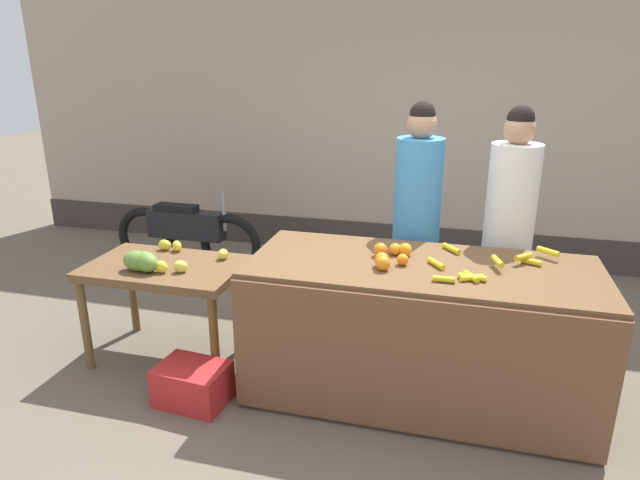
{
  "coord_description": "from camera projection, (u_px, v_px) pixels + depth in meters",
  "views": [
    {
      "loc": [
        0.59,
        -3.21,
        2.13
      ],
      "look_at": [
        -0.3,
        0.15,
        0.96
      ],
      "focal_mm": 30.81,
      "sensor_mm": 36.0,
      "label": 1
    }
  ],
  "objects": [
    {
      "name": "market_wall_back",
      "position": [
        411.0,
        103.0,
        5.74
      ],
      "size": [
        9.2,
        0.23,
        3.38
      ],
      "color": "tan",
      "rests_on": "ground"
    },
    {
      "name": "vendor_woman_white_shirt",
      "position": [
        507.0,
        237.0,
        3.86
      ],
      "size": [
        0.34,
        0.34,
        1.83
      ],
      "color": "#33333D",
      "rests_on": "ground"
    },
    {
      "name": "fruit_stall_counter",
      "position": [
        418.0,
        332.0,
        3.51
      ],
      "size": [
        2.15,
        0.91,
        0.91
      ],
      "color": "brown",
      "rests_on": "ground"
    },
    {
      "name": "mango_papaya_pile",
      "position": [
        151.0,
        260.0,
        3.77
      ],
      "size": [
        0.62,
        0.58,
        0.14
      ],
      "color": "yellow",
      "rests_on": "side_table_wooden"
    },
    {
      "name": "produce_sack",
      "position": [
        302.0,
        296.0,
        4.46
      ],
      "size": [
        0.45,
        0.43,
        0.55
      ],
      "primitive_type": "ellipsoid",
      "rotation": [
        0.0,
        0.0,
        2.7
      ],
      "color": "maroon",
      "rests_on": "ground"
    },
    {
      "name": "side_table_wooden",
      "position": [
        166.0,
        277.0,
        3.9
      ],
      "size": [
        1.09,
        0.68,
        0.74
      ],
      "color": "brown",
      "rests_on": "ground"
    },
    {
      "name": "orange_pile",
      "position": [
        390.0,
        255.0,
        3.41
      ],
      "size": [
        0.24,
        0.37,
        0.09
      ],
      "color": "orange",
      "rests_on": "fruit_stall_counter"
    },
    {
      "name": "parked_motorcycle",
      "position": [
        187.0,
        234.0,
        5.61
      ],
      "size": [
        1.6,
        0.18,
        0.88
      ],
      "color": "black",
      "rests_on": "ground"
    },
    {
      "name": "vendor_woman_blue_shirt",
      "position": [
        416.0,
        228.0,
        4.03
      ],
      "size": [
        0.34,
        0.34,
        1.84
      ],
      "color": "#33333D",
      "rests_on": "ground"
    },
    {
      "name": "ground_plane",
      "position": [
        357.0,
        383.0,
        3.76
      ],
      "size": [
        24.0,
        24.0,
        0.0
      ],
      "primitive_type": "plane",
      "color": "#665B4C"
    },
    {
      "name": "banana_bunch_pile",
      "position": [
        484.0,
        265.0,
        3.3
      ],
      "size": [
        0.8,
        0.64,
        0.07
      ],
      "color": "gold",
      "rests_on": "fruit_stall_counter"
    },
    {
      "name": "produce_crate",
      "position": [
        193.0,
        384.0,
        3.52
      ],
      "size": [
        0.47,
        0.36,
        0.26
      ],
      "primitive_type": "cube",
      "rotation": [
        0.0,
        0.0,
        -0.09
      ],
      "color": "red",
      "rests_on": "ground"
    }
  ]
}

